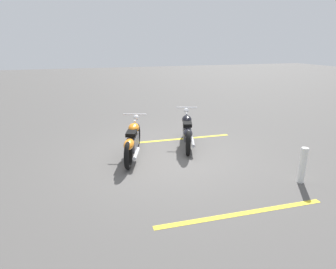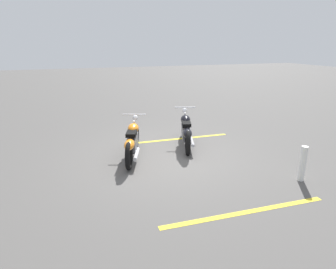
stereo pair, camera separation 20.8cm
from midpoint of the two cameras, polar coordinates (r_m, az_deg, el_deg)
ground_plane at (r=7.58m, az=0.56°, el=-4.47°), size 60.00×60.00×0.00m
motorcycle_bright_foreground at (r=7.45m, az=-6.19°, el=-1.19°), size 2.14×0.89×1.04m
motorcycle_dark_foreground at (r=8.26m, az=4.52°, el=0.74°), size 2.15×0.87×1.04m
bollard_post at (r=6.78m, az=25.83°, el=-5.49°), size 0.14×0.14×0.78m
parking_stripe_near at (r=9.00m, az=3.16°, el=-0.86°), size 0.24×3.20×0.01m
parking_stripe_mid at (r=5.42m, az=15.60°, el=-14.77°), size 0.24×3.20×0.01m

